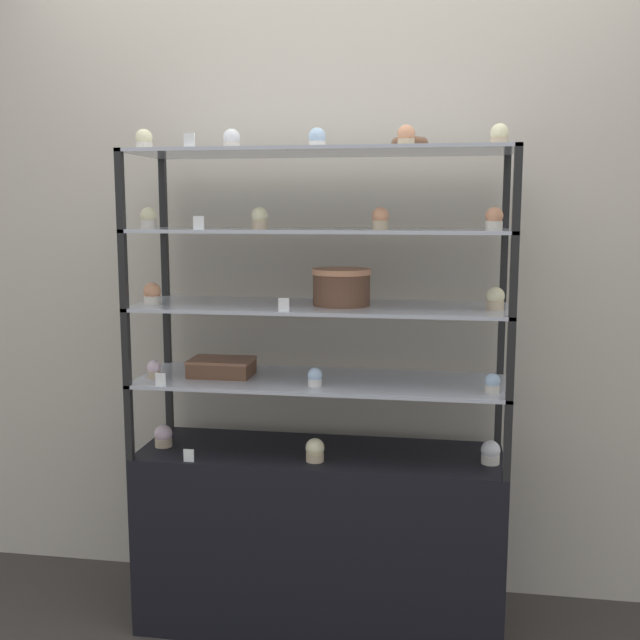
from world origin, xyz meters
TOP-DOWN VIEW (x-y plane):
  - ground_plane at (0.00, 0.00)m, footprint 20.00×20.00m
  - back_wall at (0.00, 0.35)m, footprint 8.00×0.05m
  - display_base at (0.00, 0.00)m, footprint 1.29×0.41m
  - display_riser_lower at (0.00, 0.00)m, footprint 1.29×0.41m
  - display_riser_middle at (0.00, 0.00)m, footprint 1.29×0.41m
  - display_riser_upper at (0.00, 0.00)m, footprint 1.29×0.41m
  - display_riser_top at (0.00, 0.00)m, footprint 1.29×0.41m
  - layer_cake_centerpiece at (0.07, 0.01)m, footprint 0.20×0.20m
  - sheet_cake_frosted at (-0.36, 0.00)m, footprint 0.22×0.16m
  - cupcake_0 at (-0.57, -0.04)m, footprint 0.06×0.06m
  - cupcake_1 at (-0.00, -0.11)m, footprint 0.06×0.06m
  - cupcake_2 at (0.59, -0.04)m, footprint 0.06×0.06m
  - price_tag_0 at (-0.42, -0.18)m, footprint 0.04×0.00m
  - cupcake_3 at (-0.58, -0.08)m, footprint 0.05×0.05m
  - cupcake_4 at (-0.00, -0.11)m, footprint 0.05×0.05m
  - cupcake_5 at (0.58, -0.10)m, footprint 0.05×0.05m
  - price_tag_1 at (-0.52, -0.18)m, footprint 0.04×0.00m
  - cupcake_6 at (-0.58, -0.07)m, footprint 0.06×0.06m
  - cupcake_7 at (0.59, -0.03)m, footprint 0.06×0.06m
  - price_tag_2 at (-0.09, -0.18)m, footprint 0.04×0.00m
  - cupcake_8 at (-0.58, -0.07)m, footprint 0.06×0.06m
  - cupcake_9 at (-0.20, -0.05)m, footprint 0.06×0.06m
  - cupcake_10 at (0.21, -0.06)m, footprint 0.06×0.06m
  - cupcake_11 at (0.57, -0.11)m, footprint 0.06×0.06m
  - price_tag_3 at (-0.37, -0.18)m, footprint 0.04×0.00m
  - cupcake_12 at (-0.58, -0.11)m, footprint 0.06×0.06m
  - cupcake_13 at (-0.29, -0.07)m, footprint 0.06×0.06m
  - cupcake_14 at (0.00, -0.06)m, footprint 0.06×0.06m
  - cupcake_15 at (0.29, -0.10)m, footprint 0.06×0.06m
  - cupcake_16 at (0.58, -0.09)m, footprint 0.06×0.06m
  - price_tag_4 at (-0.39, -0.18)m, footprint 0.04×0.00m
  - donut_glazed at (0.30, -0.03)m, footprint 0.12×0.12m

SIDE VIEW (x-z plane):
  - ground_plane at x=0.00m, z-range 0.00..0.00m
  - display_base at x=0.00m, z-range 0.00..0.65m
  - price_tag_0 at x=-0.42m, z-range 0.65..0.69m
  - cupcake_0 at x=-0.57m, z-range 0.65..0.73m
  - cupcake_1 at x=0.00m, z-range 0.65..0.73m
  - cupcake_2 at x=0.59m, z-range 0.65..0.73m
  - display_riser_lower at x=0.00m, z-range 0.76..1.03m
  - price_tag_1 at x=-0.52m, z-range 0.91..0.96m
  - cupcake_3 at x=-0.58m, z-range 0.91..0.97m
  - cupcake_4 at x=0.00m, z-range 0.91..0.97m
  - cupcake_5 at x=0.58m, z-range 0.91..0.97m
  - sheet_cake_frosted at x=-0.36m, z-range 0.91..0.97m
  - display_riser_middle at x=0.00m, z-range 1.03..1.29m
  - price_tag_2 at x=-0.09m, z-range 1.17..1.22m
  - cupcake_6 at x=-0.58m, z-range 1.17..1.25m
  - cupcake_7 at x=0.59m, z-range 1.17..1.25m
  - layer_cake_centerpiece at x=0.07m, z-range 1.18..1.30m
  - back_wall at x=0.00m, z-range 0.00..2.60m
  - display_riser_upper at x=0.00m, z-range 1.29..1.55m
  - price_tag_3 at x=-0.37m, z-range 1.44..1.48m
  - cupcake_8 at x=-0.58m, z-range 1.44..1.51m
  - cupcake_9 at x=-0.20m, z-range 1.44..1.51m
  - cupcake_10 at x=0.21m, z-range 1.44..1.51m
  - cupcake_11 at x=0.57m, z-range 1.44..1.51m
  - display_riser_top at x=0.00m, z-range 1.55..1.81m
  - donut_glazed at x=0.30m, z-range 1.70..1.73m
  - price_tag_4 at x=-0.39m, z-range 1.70..1.74m
  - cupcake_12 at x=-0.58m, z-range 1.70..1.77m
  - cupcake_13 at x=-0.29m, z-range 1.70..1.77m
  - cupcake_14 at x=0.00m, z-range 1.70..1.77m
  - cupcake_15 at x=0.29m, z-range 1.70..1.77m
  - cupcake_16 at x=0.58m, z-range 1.70..1.77m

